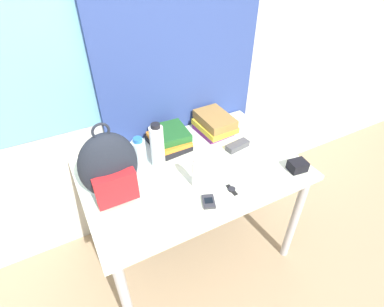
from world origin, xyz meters
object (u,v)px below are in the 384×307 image
sunglasses_case (238,146)px  water_bottle (140,155)px  backpack (109,168)px  wristwatch (232,189)px  sunscreen_bottle (196,173)px  book_stack_left (169,138)px  sports_bottle (157,146)px  camera_pouch (298,166)px  cell_phone (209,202)px  book_stack_center (214,124)px

sunglasses_case → water_bottle: bearing=171.7°
water_bottle → sunglasses_case: size_ratio=1.36×
water_bottle → backpack: bearing=-148.0°
backpack → wristwatch: (0.54, -0.25, -0.17)m
sunglasses_case → sunscreen_bottle: bearing=-156.3°
book_stack_left → water_bottle: 0.27m
book_stack_left → wristwatch: size_ratio=3.32×
sports_bottle → camera_pouch: bearing=-31.3°
book_stack_left → wristwatch: bearing=-76.4°
water_bottle → wristwatch: size_ratio=2.58×
book_stack_left → sunglasses_case: bearing=-31.8°
sunglasses_case → camera_pouch: bearing=-61.0°
backpack → camera_pouch: 1.00m
cell_phone → camera_pouch: camera_pouch is taller
sunscreen_bottle → sunglasses_case: sunscreen_bottle is taller
sunscreen_bottle → cell_phone: 0.16m
book_stack_left → cell_phone: bearing=-93.1°
water_bottle → cell_phone: water_bottle is taller
book_stack_left → wristwatch: 0.52m
backpack → water_bottle: bearing=32.0°
sports_bottle → backpack: bearing=-158.7°
book_stack_center → sunglasses_case: book_stack_center is taller
book_stack_left → camera_pouch: bearing=-45.4°
sports_bottle → camera_pouch: (0.66, -0.40, -0.10)m
cell_phone → book_stack_left: bearing=86.9°
backpack → wristwatch: 0.62m
sunscreen_bottle → sports_bottle: bearing=112.8°
book_stack_left → camera_pouch: book_stack_left is taller
sunglasses_case → wristwatch: 0.36m
sunscreen_bottle → sunglasses_case: (0.38, 0.17, -0.07)m
sunscreen_bottle → camera_pouch: bearing=-15.4°
sports_bottle → sunscreen_bottle: (0.10, -0.25, -0.05)m
book_stack_left → sports_bottle: bearing=-133.7°
book_stack_center → cell_phone: bearing=-123.7°
cell_phone → sunglasses_case: bearing=38.5°
book_stack_center → cell_phone: book_stack_center is taller
book_stack_left → sunscreen_bottle: 0.38m
sunscreen_bottle → wristwatch: bearing=-38.5°
book_stack_left → sunglasses_case: book_stack_left is taller
camera_pouch → backpack: bearing=163.0°
water_bottle → cell_phone: size_ratio=2.11×
water_bottle → sunglasses_case: 0.59m
book_stack_left → book_stack_center: size_ratio=1.00×
backpack → sunglasses_case: (0.77, 0.03, -0.16)m
book_stack_center → camera_pouch: (0.21, -0.54, -0.03)m
backpack → camera_pouch: bearing=-17.0°
camera_pouch → wristwatch: (-0.41, 0.04, -0.02)m
book_stack_center → camera_pouch: bearing=-68.7°
camera_pouch → wristwatch: camera_pouch is taller
sunglasses_case → camera_pouch: 0.36m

